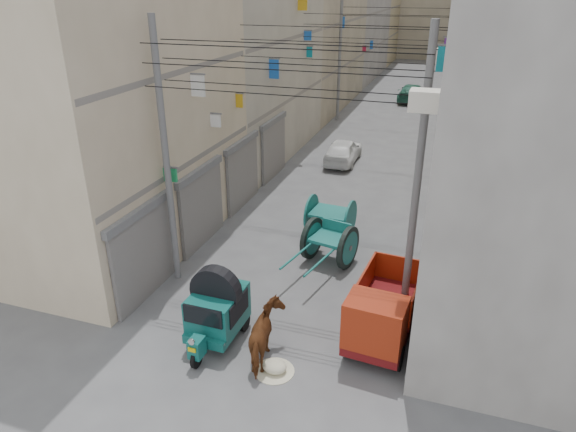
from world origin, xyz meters
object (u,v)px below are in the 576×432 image
at_px(distant_car_green, 412,93).
at_px(auto_rickshaw, 217,308).
at_px(tonga_cart, 330,242).
at_px(horse, 267,337).
at_px(feed_sack, 275,366).
at_px(distant_car_white, 343,151).
at_px(mini_truck, 381,317).
at_px(distant_car_grey, 423,101).
at_px(second_cart, 331,215).

bearing_deg(distant_car_green, auto_rickshaw, 89.95).
bearing_deg(tonga_cart, horse, -79.81).
bearing_deg(distant_car_green, tonga_cart, 93.15).
xyz_separation_m(tonga_cart, feed_sack, (0.09, -5.71, -0.61)).
relative_size(feed_sack, horse, 0.35).
bearing_deg(horse, distant_car_white, -97.16).
bearing_deg(mini_truck, distant_car_white, 111.38).
xyz_separation_m(tonga_cart, horse, (-0.23, -5.39, -0.03)).
xyz_separation_m(distant_car_white, distant_car_green, (1.74, 16.96, 0.02)).
bearing_deg(distant_car_white, tonga_cart, 100.34).
bearing_deg(distant_car_grey, mini_truck, -104.76).
distance_m(mini_truck, distant_car_green, 31.56).
relative_size(tonga_cart, distant_car_white, 0.91).
xyz_separation_m(distant_car_grey, distant_car_green, (-1.08, 2.43, 0.07)).
distance_m(second_cart, distant_car_green, 25.40).
xyz_separation_m(tonga_cart, distant_car_white, (-1.97, 10.61, -0.12)).
xyz_separation_m(second_cart, distant_car_green, (0.29, 25.40, -0.11)).
bearing_deg(distant_car_white, distant_car_grey, -101.17).
relative_size(horse, distant_car_white, 0.46).
distance_m(auto_rickshaw, distant_car_green, 32.56).
bearing_deg(second_cart, distant_car_grey, 91.73).
xyz_separation_m(feed_sack, distant_car_white, (-2.05, 16.32, 0.48)).
bearing_deg(distant_car_grey, feed_sack, -109.15).
bearing_deg(horse, feed_sack, 121.27).
bearing_deg(second_cart, auto_rickshaw, -94.90).
relative_size(mini_truck, horse, 1.96).
xyz_separation_m(mini_truck, distant_car_green, (-2.58, 31.45, -0.23)).
xyz_separation_m(auto_rickshaw, horse, (1.55, -0.43, -0.24)).
height_order(second_cart, feed_sack, second_cart).
height_order(distant_car_grey, distant_car_green, distant_car_green).
relative_size(tonga_cart, distant_car_green, 0.76).
bearing_deg(mini_truck, feed_sack, -136.53).
bearing_deg(distant_car_green, second_cart, 92.03).
bearing_deg(distant_car_white, mini_truck, 106.48).
bearing_deg(tonga_cart, distant_car_white, 113.11).
relative_size(second_cart, feed_sack, 2.86).
relative_size(auto_rickshaw, second_cart, 1.34).
distance_m(distant_car_grey, distant_car_green, 2.66).
distance_m(distant_car_white, distant_car_grey, 14.80).
bearing_deg(second_cart, distant_car_white, 104.91).
bearing_deg(tonga_cart, distant_car_grey, 100.65).
height_order(tonga_cart, distant_car_grey, tonga_cart).
bearing_deg(horse, tonga_cart, -105.78).
relative_size(tonga_cart, distant_car_grey, 0.96).
xyz_separation_m(horse, distant_car_green, (0.01, 32.95, -0.08)).
distance_m(mini_truck, second_cart, 6.70).
bearing_deg(auto_rickshaw, tonga_cart, 71.17).
height_order(horse, distant_car_white, horse).
xyz_separation_m(auto_rickshaw, mini_truck, (4.14, 1.07, -0.08)).
bearing_deg(distant_car_white, distant_car_green, -96.02).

